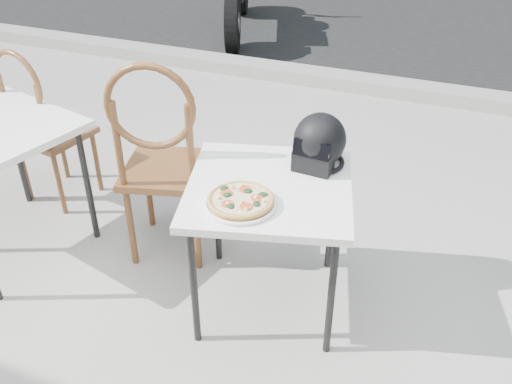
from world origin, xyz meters
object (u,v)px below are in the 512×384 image
(plate, at_px, (241,204))
(helmet, at_px, (319,143))
(cafe_table_main, at_px, (269,196))
(cafe_chair_side, at_px, (40,119))
(pizza, at_px, (241,199))
(cafe_chair_main, at_px, (161,153))

(plate, xyz_separation_m, helmet, (0.21, 0.45, 0.10))
(cafe_table_main, height_order, cafe_chair_side, cafe_chair_side)
(cafe_table_main, height_order, pizza, pizza)
(cafe_chair_side, bearing_deg, helmet, -173.90)
(pizza, bearing_deg, cafe_chair_main, 149.02)
(helmet, bearing_deg, plate, -110.32)
(cafe_table_main, height_order, helmet, helmet)
(plate, distance_m, cafe_chair_side, 1.64)
(plate, xyz_separation_m, cafe_chair_side, (-1.53, 0.58, -0.13))
(cafe_table_main, distance_m, cafe_chair_main, 0.65)
(plate, distance_m, pizza, 0.02)
(cafe_chair_main, bearing_deg, pizza, 133.99)
(plate, height_order, cafe_chair_main, cafe_chair_main)
(pizza, xyz_separation_m, cafe_chair_main, (-0.58, 0.35, -0.08))
(plate, bearing_deg, cafe_chair_main, 149.00)
(pizza, xyz_separation_m, helmet, (0.21, 0.45, 0.08))
(plate, height_order, helmet, helmet)
(helmet, distance_m, cafe_chair_main, 0.81)
(pizza, height_order, cafe_chair_main, cafe_chair_main)
(cafe_chair_main, height_order, cafe_chair_side, cafe_chair_main)
(cafe_table_main, distance_m, plate, 0.22)
(cafe_table_main, xyz_separation_m, cafe_chair_main, (-0.64, 0.15, 0.02))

